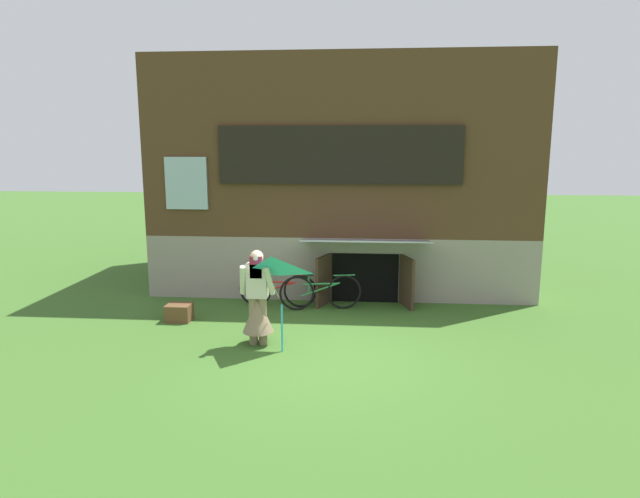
{
  "coord_description": "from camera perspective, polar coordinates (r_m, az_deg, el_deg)",
  "views": [
    {
      "loc": [
        0.54,
        -8.33,
        3.28
      ],
      "look_at": [
        -0.26,
        1.31,
        1.45
      ],
      "focal_mm": 30.64,
      "sensor_mm": 36.0,
      "label": 1
    }
  ],
  "objects": [
    {
      "name": "ground_plane",
      "position": [
        8.97,
        0.97,
        -10.77
      ],
      "size": [
        60.0,
        60.0,
        0.0
      ],
      "primitive_type": "plane",
      "color": "#386023"
    },
    {
      "name": "bicycle_red",
      "position": [
        11.35,
        -4.45,
        -4.24
      ],
      "size": [
        1.63,
        0.11,
        0.74
      ],
      "rotation": [
        0.0,
        0.0,
        -0.04
      ],
      "color": "black",
      "rests_on": "ground_plane"
    },
    {
      "name": "log_house",
      "position": [
        13.61,
        2.48,
        7.77
      ],
      "size": [
        8.38,
        5.63,
        5.17
      ],
      "color": "gray",
      "rests_on": "ground_plane"
    },
    {
      "name": "kite",
      "position": [
        8.43,
        -5.07,
        -3.36
      ],
      "size": [
        0.85,
        0.96,
        1.49
      ],
      "color": "#2DB2CC",
      "rests_on": "ground_plane"
    },
    {
      "name": "wooden_crate",
      "position": [
        10.8,
        -14.5,
        -6.44
      ],
      "size": [
        0.46,
        0.39,
        0.32
      ],
      "primitive_type": "cube",
      "color": "brown",
      "rests_on": "ground_plane"
    },
    {
      "name": "bicycle_green",
      "position": [
        11.1,
        0.04,
        -4.49
      ],
      "size": [
        1.65,
        0.36,
        0.76
      ],
      "rotation": [
        0.0,
        0.0,
        0.19
      ],
      "color": "black",
      "rests_on": "ground_plane"
    },
    {
      "name": "person",
      "position": [
        9.16,
        -6.53,
        -5.87
      ],
      "size": [
        0.61,
        0.52,
        1.61
      ],
      "rotation": [
        0.0,
        0.0,
        -0.06
      ],
      "color": "#7F6B51",
      "rests_on": "ground_plane"
    }
  ]
}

